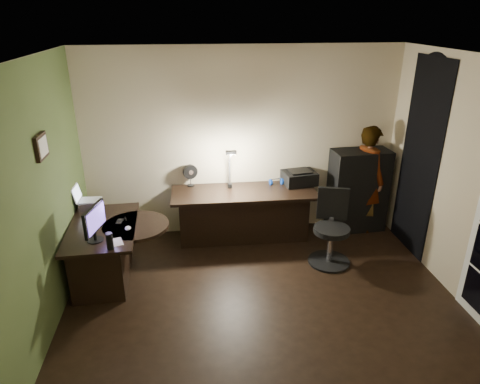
{
  "coord_description": "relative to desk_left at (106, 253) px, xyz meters",
  "views": [
    {
      "loc": [
        -0.76,
        -3.85,
        3.09
      ],
      "look_at": [
        -0.15,
        1.05,
        1.0
      ],
      "focal_mm": 32.0,
      "sensor_mm": 36.0,
      "label": 1
    }
  ],
  "objects": [
    {
      "name": "floor",
      "position": [
        1.83,
        -0.83,
        -0.37
      ],
      "size": [
        4.5,
        4.0,
        0.01
      ],
      "primitive_type": "cube",
      "color": "black",
      "rests_on": "ground"
    },
    {
      "name": "ceiling",
      "position": [
        1.83,
        -0.83,
        2.34
      ],
      "size": [
        4.5,
        4.0,
        0.01
      ],
      "primitive_type": "cube",
      "color": "silver",
      "rests_on": "floor"
    },
    {
      "name": "wall_back",
      "position": [
        1.83,
        1.17,
        0.98
      ],
      "size": [
        4.5,
        0.01,
        2.7
      ],
      "primitive_type": "cube",
      "color": "#C8B793",
      "rests_on": "floor"
    },
    {
      "name": "wall_front",
      "position": [
        1.83,
        -2.84,
        0.98
      ],
      "size": [
        4.5,
        0.01,
        2.7
      ],
      "primitive_type": "cube",
      "color": "#C8B793",
      "rests_on": "floor"
    },
    {
      "name": "wall_left",
      "position": [
        -0.42,
        -0.83,
        0.98
      ],
      "size": [
        0.01,
        4.0,
        2.7
      ],
      "primitive_type": "cube",
      "color": "#C8B793",
      "rests_on": "floor"
    },
    {
      "name": "wall_right",
      "position": [
        4.08,
        -0.83,
        0.98
      ],
      "size": [
        0.01,
        4.0,
        2.7
      ],
      "primitive_type": "cube",
      "color": "#C8B793",
      "rests_on": "floor"
    },
    {
      "name": "green_wall_overlay",
      "position": [
        -0.41,
        -0.83,
        0.98
      ],
      "size": [
        0.0,
        4.0,
        2.7
      ],
      "primitive_type": "cube",
      "color": "#485C2D",
      "rests_on": "floor"
    },
    {
      "name": "arched_doorway",
      "position": [
        4.07,
        0.32,
        0.93
      ],
      "size": [
        0.01,
        0.9,
        2.6
      ],
      "primitive_type": "cube",
      "color": "black",
      "rests_on": "floor"
    },
    {
      "name": "framed_picture",
      "position": [
        -0.39,
        -0.38,
        1.48
      ],
      "size": [
        0.04,
        0.3,
        0.25
      ],
      "primitive_type": "cube",
      "color": "black",
      "rests_on": "wall_left"
    },
    {
      "name": "desk_left",
      "position": [
        0.0,
        0.0,
        0.0
      ],
      "size": [
        0.83,
        1.3,
        0.74
      ],
      "primitive_type": "cube",
      "rotation": [
        0.0,
        0.0,
        0.04
      ],
      "color": "black",
      "rests_on": "floor"
    },
    {
      "name": "desk_right",
      "position": [
        1.81,
        0.8,
        0.01
      ],
      "size": [
        2.04,
        0.74,
        0.76
      ],
      "primitive_type": "cube",
      "rotation": [
        0.0,
        0.0,
        -0.02
      ],
      "color": "black",
      "rests_on": "floor"
    },
    {
      "name": "cabinet",
      "position": [
        3.54,
        0.95,
        0.25
      ],
      "size": [
        0.85,
        0.47,
        1.24
      ],
      "primitive_type": "cube",
      "rotation": [
        0.0,
        0.0,
        0.06
      ],
      "color": "black",
      "rests_on": "floor"
    },
    {
      "name": "laptop_stand",
      "position": [
        -0.26,
        0.56,
        0.41
      ],
      "size": [
        0.29,
        0.26,
        0.1
      ],
      "primitive_type": "cube",
      "rotation": [
        0.0,
        0.0,
        0.25
      ],
      "color": "silver",
      "rests_on": "desk_left"
    },
    {
      "name": "laptop",
      "position": [
        -0.24,
        0.56,
        0.57
      ],
      "size": [
        0.31,
        0.29,
        0.21
      ],
      "primitive_type": "cube",
      "rotation": [
        0.0,
        0.0,
        -0.03
      ],
      "color": "silver",
      "rests_on": "laptop_stand"
    },
    {
      "name": "monitor",
      "position": [
        -0.01,
        -0.34,
        0.51
      ],
      "size": [
        0.21,
        0.47,
        0.3
      ],
      "primitive_type": "cube",
      "rotation": [
        0.0,
        0.0,
        -0.26
      ],
      "color": "black",
      "rests_on": "desk_left"
    },
    {
      "name": "mouse",
      "position": [
        0.31,
        -0.11,
        0.38
      ],
      "size": [
        0.09,
        0.11,
        0.04
      ],
      "primitive_type": "ellipsoid",
      "rotation": [
        0.0,
        0.0,
        0.3
      ],
      "color": "silver",
      "rests_on": "desk_left"
    },
    {
      "name": "phone",
      "position": [
        0.19,
        0.11,
        0.37
      ],
      "size": [
        0.09,
        0.15,
        0.01
      ],
      "primitive_type": "cube",
      "rotation": [
        0.0,
        0.0,
        -0.11
      ],
      "color": "black",
      "rests_on": "desk_left"
    },
    {
      "name": "pen",
      "position": [
        0.25,
        0.18,
        0.37
      ],
      "size": [
        0.05,
        0.12,
        0.01
      ],
      "primitive_type": "cube",
      "rotation": [
        0.0,
        0.0,
        0.32
      ],
      "color": "black",
      "rests_on": "desk_left"
    },
    {
      "name": "speaker",
      "position": [
        0.18,
        -0.55,
        0.46
      ],
      "size": [
        0.09,
        0.09,
        0.19
      ],
      "primitive_type": "cylinder",
      "rotation": [
        0.0,
        0.0,
        -0.25
      ],
      "color": "black",
      "rests_on": "desk_left"
    },
    {
      "name": "notepad",
      "position": [
        0.22,
        -0.41,
        0.37
      ],
      "size": [
        0.19,
        0.22,
        0.01
      ],
      "primitive_type": "cube",
      "rotation": [
        0.0,
        0.0,
        0.32
      ],
      "color": "silver",
      "rests_on": "desk_left"
    },
    {
      "name": "desk_fan",
      "position": [
        1.07,
        1.09,
        0.56
      ],
      "size": [
        0.23,
        0.18,
        0.32
      ],
      "primitive_type": "cube",
      "rotation": [
        0.0,
        0.0,
        0.35
      ],
      "color": "black",
      "rests_on": "desk_right"
    },
    {
      "name": "headphones",
      "position": [
        2.31,
        0.99,
        0.45
      ],
      "size": [
        0.22,
        0.13,
        0.1
      ],
      "primitive_type": "cube",
      "rotation": [
        0.0,
        0.0,
        0.21
      ],
      "color": "navy",
      "rests_on": "desk_right"
    },
    {
      "name": "printer",
      "position": [
        2.64,
        0.97,
        0.5
      ],
      "size": [
        0.51,
        0.42,
        0.21
      ],
      "primitive_type": "cube",
      "rotation": [
        0.0,
        0.0,
        0.15
      ],
      "color": "black",
      "rests_on": "desk_right"
    },
    {
      "name": "desk_lamp",
      "position": [
        1.62,
        0.95,
        0.72
      ],
      "size": [
        0.17,
        0.3,
        0.65
      ],
      "primitive_type": "cube",
      "rotation": [
        0.0,
        0.0,
        0.04
      ],
      "color": "black",
      "rests_on": "desk_right"
    },
    {
      "name": "office_chair",
      "position": [
        2.85,
        0.02,
        0.12
      ],
      "size": [
        0.68,
        0.68,
        0.99
      ],
      "primitive_type": "cube",
      "rotation": [
        0.0,
        0.0,
        -0.28
      ],
      "color": "black",
      "rests_on": "floor"
    },
    {
      "name": "person",
      "position": [
        3.68,
        0.95,
        0.44
      ],
      "size": [
        0.55,
        0.67,
        1.61
      ],
      "primitive_type": "imported",
      "rotation": [
        0.0,
        0.0,
        1.9
      ],
      "color": "#D8A88C",
      "rests_on": "floor"
    }
  ]
}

